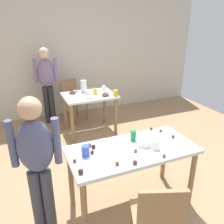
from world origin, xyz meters
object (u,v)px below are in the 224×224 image
at_px(chair_near_table, 157,218).
at_px(pitcher_far, 84,86).
at_px(chair_far_table, 73,98).
at_px(soda_can, 133,136).
at_px(person_adult_far, 47,79).
at_px(person_girl_near, 37,159).
at_px(dining_table_far, 89,101).
at_px(mixing_bowl, 144,142).
at_px(dining_table_near, 132,157).

relative_size(chair_near_table, pitcher_far, 3.95).
xyz_separation_m(chair_far_table, soda_can, (0.09, -2.56, 0.31)).
height_order(person_adult_far, pitcher_far, person_adult_far).
bearing_deg(pitcher_far, person_adult_far, 140.60).
bearing_deg(person_girl_near, pitcher_far, 64.05).
height_order(dining_table_far, mixing_bowl, mixing_bowl).
height_order(person_adult_far, mixing_bowl, person_adult_far).
xyz_separation_m(chair_near_table, person_adult_far, (-0.37, 3.44, 0.44)).
bearing_deg(mixing_bowl, dining_table_near, -173.99).
bearing_deg(chair_near_table, chair_far_table, 87.99).
bearing_deg(person_girl_near, person_adult_far, 80.16).
xyz_separation_m(person_girl_near, person_adult_far, (0.47, 2.74, 0.07)).
relative_size(dining_table_near, dining_table_far, 1.46).
xyz_separation_m(dining_table_far, person_adult_far, (-0.65, 0.73, 0.31)).
height_order(dining_table_near, chair_far_table, chair_far_table).
bearing_deg(person_adult_far, dining_table_near, -79.73).
relative_size(dining_table_near, person_girl_near, 0.95).
relative_size(dining_table_near, person_adult_far, 0.89).
height_order(mixing_bowl, pitcher_far, pitcher_far).
relative_size(dining_table_far, mixing_bowl, 5.92).
bearing_deg(person_adult_far, soda_can, -77.25).
xyz_separation_m(chair_far_table, mixing_bowl, (0.15, -2.70, 0.29)).
height_order(person_girl_near, soda_can, person_girl_near).
height_order(dining_table_far, chair_far_table, chair_far_table).
height_order(dining_table_far, person_adult_far, person_adult_far).
distance_m(dining_table_near, chair_near_table, 0.73).
bearing_deg(mixing_bowl, soda_can, 113.60).
distance_m(dining_table_far, chair_far_table, 0.73).
bearing_deg(dining_table_far, chair_near_table, -95.84).
distance_m(dining_table_far, person_adult_far, 1.02).
bearing_deg(dining_table_far, person_girl_near, -119.24).
relative_size(chair_near_table, chair_far_table, 1.00).
distance_m(chair_near_table, soda_can, 0.94).
relative_size(dining_table_near, soda_can, 11.34).
xyz_separation_m(dining_table_near, dining_table_far, (0.15, 2.02, -0.02)).
bearing_deg(dining_table_near, chair_far_table, 90.08).
bearing_deg(person_adult_far, chair_near_table, -83.81).
bearing_deg(person_girl_near, chair_far_table, 70.34).
bearing_deg(soda_can, chair_near_table, -103.95).
distance_m(person_girl_near, mixing_bowl, 1.12).
bearing_deg(person_adult_far, mixing_bowl, -76.67).
xyz_separation_m(dining_table_near, soda_can, (0.09, 0.15, 0.16)).
height_order(chair_near_table, person_girl_near, person_girl_near).
relative_size(chair_near_table, person_girl_near, 0.60).
relative_size(dining_table_near, pitcher_far, 6.28).
relative_size(chair_far_table, pitcher_far, 3.95).
relative_size(mixing_bowl, pitcher_far, 0.73).
distance_m(dining_table_near, pitcher_far, 2.25).
relative_size(mixing_bowl, soda_can, 1.31).
distance_m(dining_table_near, mixing_bowl, 0.20).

